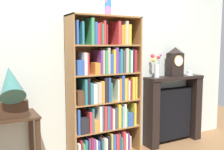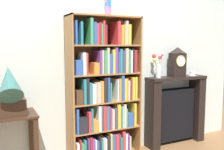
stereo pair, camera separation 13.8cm
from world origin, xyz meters
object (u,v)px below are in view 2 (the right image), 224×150
(teacup_with_saucer, at_px, (192,74))
(flower_vase, at_px, (158,67))
(side_table_left, at_px, (11,133))
(mantel_clock, at_px, (177,62))
(fireplace_mantel, at_px, (175,110))
(gramophone, at_px, (9,93))
(bookshelf, at_px, (104,96))
(cup_stack, at_px, (108,6))

(teacup_with_saucer, bearing_deg, flower_vase, 179.54)
(side_table_left, distance_m, teacup_with_saucer, 2.55)
(mantel_clock, bearing_deg, teacup_with_saucer, 0.53)
(side_table_left, xyz_separation_m, fireplace_mantel, (2.21, 0.10, -0.03))
(gramophone, bearing_deg, flower_vase, 4.76)
(bookshelf, relative_size, side_table_left, 2.46)
(mantel_clock, height_order, teacup_with_saucer, mantel_clock)
(gramophone, distance_m, flower_vase, 1.90)
(flower_vase, bearing_deg, side_table_left, -177.27)
(cup_stack, distance_m, gramophone, 1.45)
(side_table_left, distance_m, mantel_clock, 2.32)
(cup_stack, bearing_deg, side_table_left, -178.41)
(side_table_left, height_order, fireplace_mantel, fireplace_mantel)
(side_table_left, height_order, gramophone, gramophone)
(teacup_with_saucer, bearing_deg, cup_stack, -177.75)
(cup_stack, xyz_separation_m, gramophone, (-1.12, -0.10, -0.92))
(bookshelf, bearing_deg, flower_vase, 3.48)
(fireplace_mantel, xyz_separation_m, flower_vase, (-0.32, -0.01, 0.64))
(fireplace_mantel, bearing_deg, flower_vase, -177.63)
(fireplace_mantel, height_order, flower_vase, flower_vase)
(bookshelf, distance_m, gramophone, 1.09)
(cup_stack, relative_size, mantel_clock, 0.57)
(mantel_clock, height_order, flower_vase, mantel_clock)
(bookshelf, xyz_separation_m, fireplace_mantel, (1.14, 0.06, -0.32))
(cup_stack, xyz_separation_m, fireplace_mantel, (1.09, 0.07, -1.39))
(bookshelf, distance_m, flower_vase, 0.88)
(side_table_left, distance_m, fireplace_mantel, 2.21)
(cup_stack, bearing_deg, flower_vase, 4.39)
(cup_stack, relative_size, flower_vase, 0.72)
(cup_stack, bearing_deg, bookshelf, 167.59)
(gramophone, xyz_separation_m, mantel_clock, (2.22, 0.15, 0.24))
(bookshelf, bearing_deg, mantel_clock, 2.11)
(fireplace_mantel, bearing_deg, side_table_left, -177.32)
(bookshelf, relative_size, flower_vase, 5.37)
(bookshelf, height_order, gramophone, bookshelf)
(mantel_clock, xyz_separation_m, teacup_with_saucer, (0.28, 0.00, -0.18))
(bookshelf, relative_size, cup_stack, 7.46)
(side_table_left, relative_size, gramophone, 1.25)
(flower_vase, relative_size, teacup_with_saucer, 2.71)
(bookshelf, height_order, fireplace_mantel, bookshelf)
(side_table_left, bearing_deg, gramophone, -90.00)
(cup_stack, height_order, gramophone, cup_stack)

